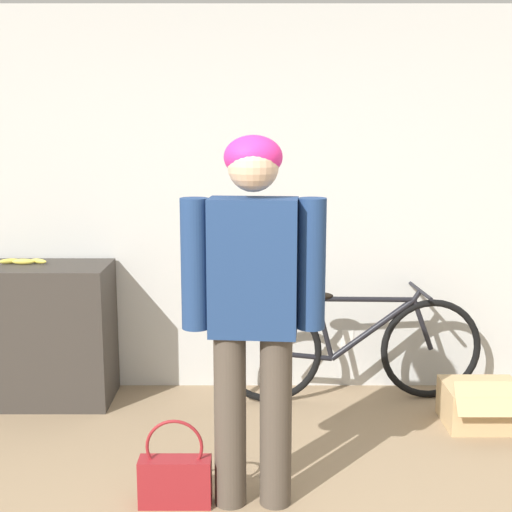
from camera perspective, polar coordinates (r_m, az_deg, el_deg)
name	(u,v)px	position (r m, az deg, el deg)	size (l,w,h in m)	color
wall_back	(273,203)	(4.88, 1.35, 4.24)	(8.00, 0.07, 2.60)	silver
side_shelf	(47,333)	(4.96, -16.35, -5.97)	(0.88, 0.49, 0.93)	#38332D
person	(256,295)	(3.32, 0.00, -3.11)	(0.67, 0.26, 1.79)	#4C4238
bicycle	(354,348)	(4.83, 7.83, -7.27)	(1.77, 0.46, 0.76)	black
banana	(26,261)	(4.92, -17.93, -0.39)	(0.32, 0.09, 0.04)	#EAD64C
handbag	(178,478)	(3.65, -6.28, -17.23)	(0.35, 0.12, 0.44)	maroon
cardboard_box	(485,405)	(4.71, 17.83, -11.28)	(0.47, 0.46, 0.33)	tan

